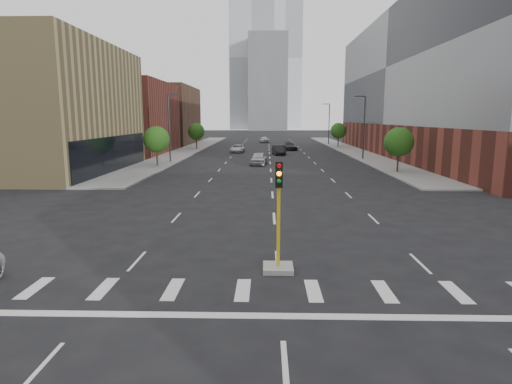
{
  "coord_description": "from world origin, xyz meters",
  "views": [
    {
      "loc": [
        -0.48,
        -7.34,
        6.05
      ],
      "look_at": [
        -0.98,
        12.95,
        2.5
      ],
      "focal_mm": 30.0,
      "sensor_mm": 36.0,
      "label": 1
    }
  ],
  "objects_px": {
    "car_mid_right": "(279,150)",
    "car_deep_right": "(290,146)",
    "car_far_left": "(237,149)",
    "median_traffic_signal": "(278,247)",
    "car_distant": "(264,140)",
    "car_near_left": "(259,158)"
  },
  "relations": [
    {
      "from": "car_far_left",
      "to": "car_mid_right",
      "type": "bearing_deg",
      "value": -30.09
    },
    {
      "from": "car_deep_right",
      "to": "car_near_left",
      "type": "bearing_deg",
      "value": -111.77
    },
    {
      "from": "car_mid_right",
      "to": "car_distant",
      "type": "bearing_deg",
      "value": 85.68
    },
    {
      "from": "car_near_left",
      "to": "car_distant",
      "type": "relative_size",
      "value": 1.08
    },
    {
      "from": "median_traffic_signal",
      "to": "car_distant",
      "type": "distance_m",
      "value": 87.79
    },
    {
      "from": "car_far_left",
      "to": "car_deep_right",
      "type": "xyz_separation_m",
      "value": [
        9.48,
        5.59,
        0.07
      ]
    },
    {
      "from": "car_near_left",
      "to": "car_mid_right",
      "type": "bearing_deg",
      "value": 84.03
    },
    {
      "from": "car_far_left",
      "to": "car_deep_right",
      "type": "bearing_deg",
      "value": 31.78
    },
    {
      "from": "car_near_left",
      "to": "car_distant",
      "type": "distance_m",
      "value": 48.92
    },
    {
      "from": "median_traffic_signal",
      "to": "car_distant",
      "type": "xyz_separation_m",
      "value": [
        -1.04,
        87.78,
        -0.22
      ]
    },
    {
      "from": "car_mid_right",
      "to": "car_deep_right",
      "type": "xyz_separation_m",
      "value": [
        2.35,
        9.93,
        -0.04
      ]
    },
    {
      "from": "median_traffic_signal",
      "to": "car_near_left",
      "type": "xyz_separation_m",
      "value": [
        -1.5,
        38.86,
        -0.16
      ]
    },
    {
      "from": "car_mid_right",
      "to": "car_far_left",
      "type": "bearing_deg",
      "value": 140.03
    },
    {
      "from": "median_traffic_signal",
      "to": "car_far_left",
      "type": "bearing_deg",
      "value": 95.49
    },
    {
      "from": "car_deep_right",
      "to": "median_traffic_signal",
      "type": "bearing_deg",
      "value": -103.22
    },
    {
      "from": "median_traffic_signal",
      "to": "car_distant",
      "type": "relative_size",
      "value": 0.99
    },
    {
      "from": "median_traffic_signal",
      "to": "car_near_left",
      "type": "relative_size",
      "value": 0.92
    },
    {
      "from": "car_mid_right",
      "to": "car_distant",
      "type": "height_order",
      "value": "car_mid_right"
    },
    {
      "from": "median_traffic_signal",
      "to": "car_deep_right",
      "type": "bearing_deg",
      "value": 86.56
    },
    {
      "from": "car_near_left",
      "to": "car_far_left",
      "type": "bearing_deg",
      "value": 107.01
    },
    {
      "from": "car_mid_right",
      "to": "car_deep_right",
      "type": "distance_m",
      "value": 10.2
    },
    {
      "from": "median_traffic_signal",
      "to": "car_mid_right",
      "type": "distance_m",
      "value": 54.16
    }
  ]
}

